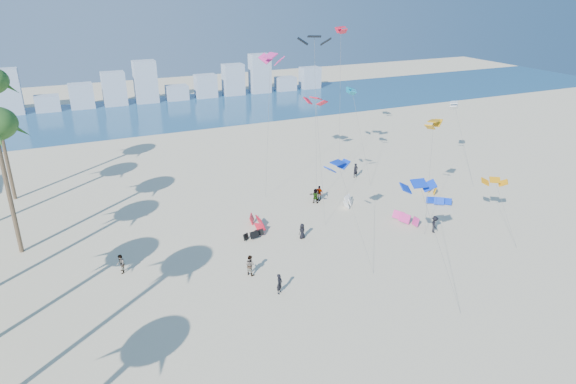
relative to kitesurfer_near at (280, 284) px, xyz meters
name	(u,v)px	position (x,y,z in m)	size (l,w,h in m)	color
ground	(345,340)	(1.78, -7.11, -0.85)	(220.00, 220.00, 0.00)	beige
ocean	(150,114)	(1.78, 64.89, -0.84)	(220.00, 220.00, 0.00)	navy
kitesurfer_near	(280,284)	(0.00, 0.00, 0.00)	(0.62, 0.41, 1.70)	black
kitesurfer_mid	(250,265)	(-1.14, 3.59, 0.05)	(0.87, 0.68, 1.80)	gray
kitesurfers_far	(319,211)	(9.18, 10.92, 0.00)	(30.72, 17.26, 1.83)	black
grounded_kites	(367,209)	(14.44, 10.00, -0.39)	(24.69, 9.55, 1.00)	black
flying_kites	(356,86)	(15.41, 14.84, 11.76)	(26.60, 39.26, 17.98)	#0B33CA
distant_skyline	(133,88)	(0.59, 74.89, 2.24)	(85.00, 3.00, 8.40)	#9EADBF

